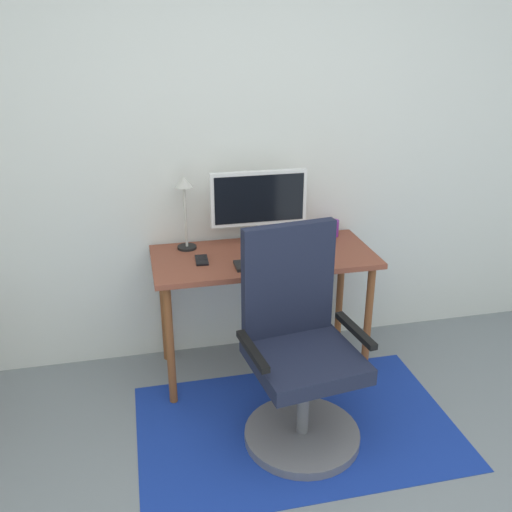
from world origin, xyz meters
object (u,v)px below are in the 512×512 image
(desk, at_px, (263,269))
(desk_lamp, at_px, (185,199))
(computer_mouse, at_px, (328,258))
(cell_phone, at_px, (202,260))
(monitor, at_px, (259,201))
(keyboard, at_px, (274,263))
(coffee_cup, at_px, (332,228))
(office_chair, at_px, (299,361))

(desk, distance_m, desk_lamp, 0.60)
(computer_mouse, bearing_deg, desk_lamp, 154.32)
(cell_phone, bearing_deg, monitor, 27.43)
(monitor, distance_m, cell_phone, 0.47)
(keyboard, bearing_deg, cell_phone, 160.50)
(coffee_cup, bearing_deg, office_chair, -118.67)
(office_chair, bearing_deg, desk_lamp, 111.43)
(coffee_cup, xyz_separation_m, desk_lamp, (-0.89, -0.02, 0.25))
(computer_mouse, relative_size, coffee_cup, 1.04)
(monitor, bearing_deg, keyboard, -86.45)
(computer_mouse, bearing_deg, monitor, 135.56)
(desk_lamp, bearing_deg, monitor, -5.57)
(keyboard, relative_size, office_chair, 0.39)
(desk_lamp, relative_size, office_chair, 0.39)
(computer_mouse, distance_m, office_chair, 0.63)
(desk, distance_m, monitor, 0.39)
(keyboard, bearing_deg, desk_lamp, 142.35)
(cell_phone, distance_m, office_chair, 0.79)
(coffee_cup, xyz_separation_m, cell_phone, (-0.84, -0.22, -0.04))
(computer_mouse, relative_size, desk_lamp, 0.24)
(monitor, height_order, cell_phone, monitor)
(cell_phone, height_order, office_chair, office_chair)
(desk, distance_m, cell_phone, 0.37)
(desk, xyz_separation_m, cell_phone, (-0.35, -0.02, 0.10))
(computer_mouse, bearing_deg, desk, 152.34)
(keyboard, xyz_separation_m, cell_phone, (-0.38, 0.13, -0.00))
(monitor, xyz_separation_m, computer_mouse, (0.32, -0.31, -0.25))
(desk, relative_size, office_chair, 1.15)
(computer_mouse, xyz_separation_m, desk_lamp, (-0.74, 0.36, 0.28))
(monitor, xyz_separation_m, cell_phone, (-0.36, -0.16, -0.26))
(cell_phone, bearing_deg, keyboard, -16.34)
(monitor, distance_m, computer_mouse, 0.52)
(monitor, distance_m, coffee_cup, 0.53)
(keyboard, bearing_deg, computer_mouse, -3.54)
(keyboard, bearing_deg, desk, 98.69)
(cell_phone, relative_size, desk_lamp, 0.33)
(office_chair, bearing_deg, cell_phone, 115.26)
(office_chair, bearing_deg, desk, 85.42)
(monitor, distance_m, desk_lamp, 0.42)
(desk_lamp, bearing_deg, computer_mouse, -25.68)
(monitor, bearing_deg, computer_mouse, -44.44)
(coffee_cup, bearing_deg, keyboard, -142.42)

